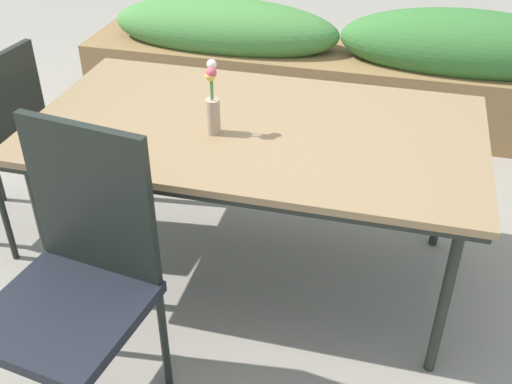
{
  "coord_description": "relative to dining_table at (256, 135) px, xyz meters",
  "views": [
    {
      "loc": [
        0.57,
        -2.05,
        1.82
      ],
      "look_at": [
        0.05,
        -0.03,
        0.41
      ],
      "focal_mm": 43.35,
      "sensor_mm": 36.0,
      "label": 1
    }
  ],
  "objects": [
    {
      "name": "planter_box",
      "position": [
        0.13,
        1.55,
        -0.33
      ],
      "size": [
        3.19,
        0.54,
        0.74
      ],
      "color": "olive",
      "rests_on": "ground"
    },
    {
      "name": "ground_plane",
      "position": [
        -0.05,
        0.03,
        -0.68
      ],
      "size": [
        12.0,
        12.0,
        0.0
      ],
      "primitive_type": "plane",
      "color": "gray"
    },
    {
      "name": "chair_near_left",
      "position": [
        -0.37,
        -0.77,
        -0.12
      ],
      "size": [
        0.52,
        0.52,
        1.0
      ],
      "rotation": [
        0.0,
        0.0,
        3.0
      ],
      "color": "black",
      "rests_on": "ground"
    },
    {
      "name": "dining_table",
      "position": [
        0.0,
        0.0,
        0.0
      ],
      "size": [
        1.71,
        0.95,
        0.72
      ],
      "color": "#8C704C",
      "rests_on": "ground"
    },
    {
      "name": "flower_vase",
      "position": [
        -0.14,
        -0.1,
        0.16
      ],
      "size": [
        0.05,
        0.06,
        0.28
      ],
      "color": "tan",
      "rests_on": "dining_table"
    }
  ]
}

